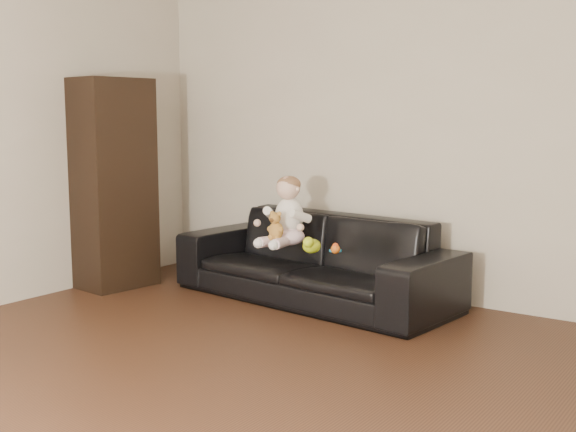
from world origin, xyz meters
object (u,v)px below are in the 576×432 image
Objects in this scene: baby at (287,215)px; teddy_bear at (276,226)px; sofa at (314,258)px; toy_rattle at (335,249)px; cabinet at (114,184)px; toy_green at (312,246)px; toy_blue_disc at (335,251)px.

baby reaches higher than teddy_bear.
sofa is 0.39m from toy_rattle.
toy_green is at bearing 15.64° from cabinet.
toy_blue_disc is (0.26, -0.12, 0.11)m from sofa.
cabinet is 8.05× the size of teddy_bear.
toy_green is (0.31, 0.01, -0.12)m from teddy_bear.
baby is (-0.16, -0.12, 0.33)m from sofa.
sofa is 23.83× the size of toy_blue_disc.
toy_blue_disc is at bearing -3.54° from baby.
sofa is 14.70× the size of toy_green.
sofa is 0.39m from baby.
toy_blue_disc is at bearing 120.84° from toy_rattle.
toy_green is at bearing -28.94° from baby.
toy_blue_disc is (1.82, 0.42, -0.41)m from cabinet.
baby is at bearing 154.54° from toy_green.
sofa is 1.73m from cabinet.
sofa reaches higher than toy_rattle.
cabinet is 1.78m from toy_green.
baby is at bearing -137.73° from sofa.
toy_rattle is (0.47, -0.08, -0.20)m from baby.
baby is 3.52× the size of toy_green.
toy_rattle is at bearing -12.85° from baby.
sofa is at bearing 53.65° from teddy_bear.
toy_green reaches higher than toy_blue_disc.
toy_rattle is (0.15, 0.07, -0.02)m from toy_green.
cabinet is at bearing -171.19° from toy_green.
baby reaches higher than toy_blue_disc.
cabinet is at bearing -169.67° from toy_rattle.
teddy_bear is (0.01, -0.16, -0.06)m from baby.
cabinet is at bearing -166.87° from baby.
teddy_bear is at bearing -170.10° from toy_rattle.
toy_green is at bearing -153.56° from toy_rattle.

